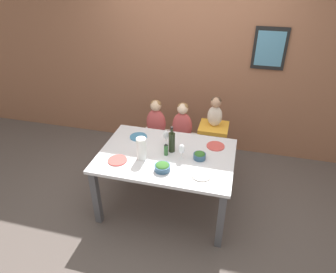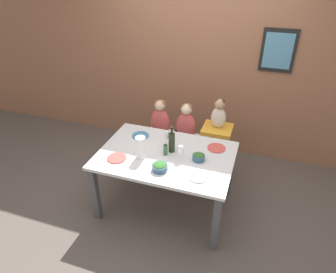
{
  "view_description": "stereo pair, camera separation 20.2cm",
  "coord_description": "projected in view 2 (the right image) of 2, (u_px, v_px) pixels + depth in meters",
  "views": [
    {
      "loc": [
        0.68,
        -2.58,
        2.57
      ],
      "look_at": [
        0.0,
        0.07,
        0.91
      ],
      "focal_mm": 32.0,
      "sensor_mm": 36.0,
      "label": 1
    },
    {
      "loc": [
        0.87,
        -2.52,
        2.57
      ],
      "look_at": [
        0.0,
        0.07,
        0.91
      ],
      "focal_mm": 32.0,
      "sensor_mm": 36.0,
      "label": 2
    }
  ],
  "objects": [
    {
      "name": "wine_glass_near",
      "position": [
        180.0,
        150.0,
        3.1
      ],
      "size": [
        0.07,
        0.07,
        0.18
      ],
      "color": "white",
      "rests_on": "dining_table"
    },
    {
      "name": "chair_far_left",
      "position": [
        161.0,
        140.0,
        4.11
      ],
      "size": [
        0.43,
        0.41,
        0.47
      ],
      "color": "silver",
      "rests_on": "ground_plane"
    },
    {
      "name": "salad_bowl_small",
      "position": [
        199.0,
        157.0,
        3.12
      ],
      "size": [
        0.13,
        0.13,
        0.08
      ],
      "color": "#335675",
      "rests_on": "dining_table"
    },
    {
      "name": "wine_glass_far",
      "position": [
        167.0,
        135.0,
        3.35
      ],
      "size": [
        0.07,
        0.07,
        0.18
      ],
      "color": "white",
      "rests_on": "dining_table"
    },
    {
      "name": "salad_bowl_large",
      "position": [
        160.0,
        167.0,
        2.98
      ],
      "size": [
        0.16,
        0.16,
        0.08
      ],
      "color": "#335675",
      "rests_on": "dining_table"
    },
    {
      "name": "dinner_plate_front_left",
      "position": [
        117.0,
        158.0,
        3.16
      ],
      "size": [
        0.2,
        0.2,
        0.01
      ],
      "color": "#D14C47",
      "rests_on": "dining_table"
    },
    {
      "name": "dinner_plate_back_right",
      "position": [
        216.0,
        148.0,
        3.33
      ],
      "size": [
        0.2,
        0.2,
        0.01
      ],
      "color": "#D14C47",
      "rests_on": "dining_table"
    },
    {
      "name": "paper_towel_roll",
      "position": [
        141.0,
        147.0,
        3.13
      ],
      "size": [
        0.1,
        0.1,
        0.24
      ],
      "color": "white",
      "rests_on": "dining_table"
    },
    {
      "name": "wine_bottle",
      "position": [
        172.0,
        142.0,
        3.22
      ],
      "size": [
        0.07,
        0.07,
        0.3
      ],
      "color": "#232D19",
      "rests_on": "dining_table"
    },
    {
      "name": "wall_back",
      "position": [
        200.0,
        60.0,
        4.09
      ],
      "size": [
        10.0,
        0.09,
        2.7
      ],
      "color": "#8E5B42",
      "rests_on": "ground_plane"
    },
    {
      "name": "ground_plane",
      "position": [
        166.0,
        204.0,
        3.61
      ],
      "size": [
        14.0,
        14.0,
        0.0
      ],
      "primitive_type": "plane",
      "color": "#564C47"
    },
    {
      "name": "dinner_plate_back_left",
      "position": [
        140.0,
        136.0,
        3.56
      ],
      "size": [
        0.2,
        0.2,
        0.01
      ],
      "color": "teal",
      "rests_on": "dining_table"
    },
    {
      "name": "person_child_left",
      "position": [
        160.0,
        118.0,
        3.94
      ],
      "size": [
        0.26,
        0.15,
        0.52
      ],
      "color": "#C64C4C",
      "rests_on": "chair_far_left"
    },
    {
      "name": "dinner_plate_front_right",
      "position": [
        198.0,
        176.0,
        2.9
      ],
      "size": [
        0.2,
        0.2,
        0.01
      ],
      "color": "silver",
      "rests_on": "dining_table"
    },
    {
      "name": "person_child_center",
      "position": [
        186.0,
        122.0,
        3.84
      ],
      "size": [
        0.26,
        0.15,
        0.52
      ],
      "color": "#C64C4C",
      "rests_on": "chair_far_center"
    },
    {
      "name": "chair_right_highchair",
      "position": [
        216.0,
        138.0,
        3.81
      ],
      "size": [
        0.36,
        0.35,
        0.73
      ],
      "color": "silver",
      "rests_on": "ground_plane"
    },
    {
      "name": "person_baby_right",
      "position": [
        219.0,
        112.0,
        3.62
      ],
      "size": [
        0.18,
        0.13,
        0.39
      ],
      "color": "beige",
      "rests_on": "chair_right_highchair"
    },
    {
      "name": "condiment_bottle_hot_sauce",
      "position": [
        165.0,
        149.0,
        3.19
      ],
      "size": [
        0.04,
        0.04,
        0.14
      ],
      "color": "#336633",
      "rests_on": "dining_table"
    },
    {
      "name": "chair_far_center",
      "position": [
        185.0,
        144.0,
        4.02
      ],
      "size": [
        0.43,
        0.41,
        0.47
      ],
      "color": "silver",
      "rests_on": "ground_plane"
    },
    {
      "name": "dining_table",
      "position": [
        166.0,
        161.0,
        3.28
      ],
      "size": [
        1.45,
        1.0,
        0.73
      ],
      "color": "silver",
      "rests_on": "ground_plane"
    }
  ]
}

